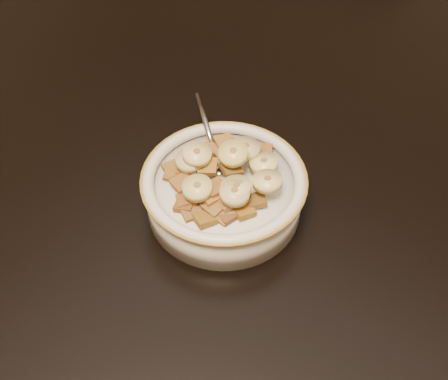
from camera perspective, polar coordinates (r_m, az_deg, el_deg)
The scene contains 45 objects.
floor at distance 1.42m, azimuth -1.94°, elevation -16.61°, with size 4.00×4.50×0.10m, color #422816.
table at distance 0.79m, azimuth -3.40°, elevation 7.89°, with size 1.40×0.90×0.04m, color black.
chair at distance 1.38m, azimuth 5.70°, elevation 14.96°, with size 0.43×0.43×0.96m, color black.
cereal_bowl at distance 0.62m, azimuth 0.00°, elevation -0.57°, with size 0.17×0.17×0.04m, color silver.
milk at distance 0.61m, azimuth 0.00°, elevation 0.71°, with size 0.14×0.14×0.00m, color white.
spoon at distance 0.62m, azimuth -0.65°, elevation 2.80°, with size 0.03×0.04×0.01m, color #9B9B9B.
cereal_square_0 at distance 0.61m, azimuth -3.95°, elevation 2.16°, with size 0.02×0.02×0.01m, color #925A28.
cereal_square_1 at distance 0.63m, azimuth 0.76°, elevation 4.47°, with size 0.02×0.02×0.01m, color #925517.
cereal_square_2 at distance 0.61m, azimuth 1.02°, elevation 3.51°, with size 0.02×0.02×0.01m, color brown.
cereal_square_3 at distance 0.57m, azimuth -0.03°, elevation -2.49°, with size 0.02×0.02×0.01m, color olive.
cereal_square_4 at distance 0.58m, azimuth -1.36°, elevation -0.58°, with size 0.02×0.02×0.01m, color olive.
cereal_square_5 at distance 0.57m, azimuth -1.99°, elevation -2.92°, with size 0.02×0.02×0.01m, color brown.
cereal_square_6 at distance 0.59m, azimuth -4.28°, elevation 0.70°, with size 0.02×0.02×0.01m, color brown.
cereal_square_7 at distance 0.62m, azimuth 0.21°, elevation 3.52°, with size 0.02×0.02×0.01m, color brown.
cereal_square_8 at distance 0.57m, azimuth -0.98°, elevation -1.72°, with size 0.02×0.02×0.01m, color brown.
cereal_square_9 at distance 0.60m, azimuth -3.96°, elevation 0.87°, with size 0.02×0.02×0.01m, color brown.
cereal_square_10 at distance 0.58m, azimuth 3.29°, elevation -1.07°, with size 0.02×0.02×0.01m, color brown.
cereal_square_11 at distance 0.58m, azimuth -0.83°, elevation 0.25°, with size 0.02×0.02×0.01m, color brown.
cereal_square_12 at distance 0.58m, azimuth -3.84°, elevation -0.94°, with size 0.02×0.02×0.01m, color #95582F.
cereal_square_13 at distance 0.63m, azimuth 4.00°, elevation 3.91°, with size 0.02×0.02×0.01m, color #985818.
cereal_square_14 at distance 0.63m, azimuth -1.93°, elevation 3.95°, with size 0.02×0.02×0.01m, color brown.
cereal_square_15 at distance 0.58m, azimuth -3.33°, elevation -2.20°, with size 0.02×0.02×0.01m, color brown.
cereal_square_16 at distance 0.60m, azimuth 0.26°, elevation 3.05°, with size 0.02×0.02×0.01m, color olive.
cereal_square_17 at distance 0.61m, azimuth -5.16°, elevation 2.13°, with size 0.02×0.02×0.01m, color brown.
cereal_square_18 at distance 0.57m, azimuth 0.50°, elevation -1.15°, with size 0.02×0.02×0.01m, color #9A6334.
cereal_square_19 at distance 0.59m, azimuth 0.74°, elevation 2.16°, with size 0.02×0.02×0.01m, color brown.
cereal_square_20 at distance 0.64m, azimuth -0.63°, elevation 4.34°, with size 0.02×0.02×0.01m, color brown.
cereal_square_21 at distance 0.57m, azimuth 2.01°, elevation -2.06°, with size 0.02×0.02×0.01m, color #8A5F1C.
cereal_square_22 at distance 0.62m, azimuth -1.60°, elevation 4.06°, with size 0.02×0.02×0.01m, color olive.
cereal_square_23 at distance 0.58m, azimuth -3.99°, elevation -1.49°, with size 0.02×0.02×0.01m, color brown.
cereal_square_24 at distance 0.58m, azimuth -1.12°, elevation -1.36°, with size 0.02×0.02×0.01m, color #9B551E.
cereal_square_25 at distance 0.61m, azimuth -5.10°, elevation 1.67°, with size 0.02×0.02×0.01m, color brown.
cereal_square_26 at distance 0.57m, azimuth 0.32°, elevation -2.46°, with size 0.02×0.02×0.01m, color brown.
cereal_square_27 at distance 0.64m, azimuth 0.11°, elevation 4.86°, with size 0.02×0.02×0.01m, color #93661C.
cereal_square_28 at distance 0.58m, azimuth 0.38°, elevation -0.90°, with size 0.02×0.02×0.01m, color brown.
cereal_square_29 at distance 0.60m, azimuth -1.66°, elevation 2.40°, with size 0.02×0.02×0.01m, color olive.
banana_slice_0 at distance 0.60m, azimuth -3.49°, elevation 3.00°, with size 0.03×0.03×0.01m, color beige.
banana_slice_1 at distance 0.57m, azimuth -2.72°, elevation 0.20°, with size 0.03×0.03×0.01m, color #ECDC73.
banana_slice_2 at distance 0.58m, azimuth 4.43°, elevation 0.89°, with size 0.03×0.03×0.01m, color #FBDC83.
banana_slice_3 at distance 0.60m, azimuth 4.06°, elevation 2.72°, with size 0.03×0.03×0.01m, color #FFEC98.
banana_slice_4 at distance 0.57m, azimuth 1.08°, elevation -0.32°, with size 0.03×0.03×0.01m, color #DDC084.
banana_slice_5 at distance 0.60m, azimuth -2.76°, elevation 3.64°, with size 0.03×0.03×0.01m, color #FDE386.
banana_slice_6 at distance 0.57m, azimuth 1.24°, elevation 0.22°, with size 0.03×0.03×0.01m, color #DDCB74.
banana_slice_7 at distance 0.61m, azimuth 2.26°, elevation 4.26°, with size 0.03×0.03×0.01m, color #D5B97E.
banana_slice_8 at distance 0.59m, azimuth 0.95°, elevation 3.72°, with size 0.03×0.03×0.01m, color #EFCD74.
Camera 1 is at (0.36, -0.48, 1.24)m, focal length 45.00 mm.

